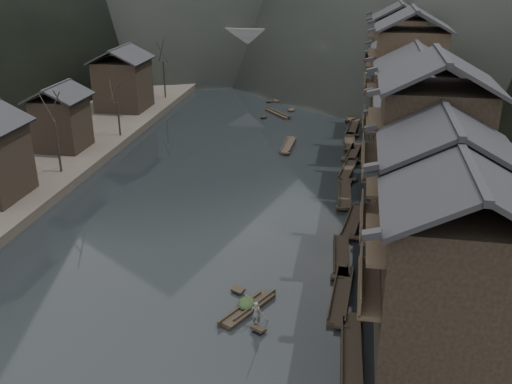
# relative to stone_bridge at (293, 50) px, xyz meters

# --- Properties ---
(water) EXTENTS (300.00, 300.00, 0.00)m
(water) POSITION_rel_stone_bridge_xyz_m (0.00, -72.00, -5.11)
(water) COLOR black
(water) RESTS_ON ground
(left_bank) EXTENTS (40.00, 200.00, 1.20)m
(left_bank) POSITION_rel_stone_bridge_xyz_m (-35.00, -32.00, -4.51)
(left_bank) COLOR #2D2823
(left_bank) RESTS_ON ground
(stilt_houses) EXTENTS (9.00, 67.60, 16.66)m
(stilt_houses) POSITION_rel_stone_bridge_xyz_m (17.28, -52.26, 3.89)
(stilt_houses) COLOR black
(stilt_houses) RESTS_ON ground
(left_houses) EXTENTS (8.10, 53.20, 8.73)m
(left_houses) POSITION_rel_stone_bridge_xyz_m (-20.50, -51.88, 0.55)
(left_houses) COLOR black
(left_houses) RESTS_ON left_bank
(bare_trees) EXTENTS (3.92, 63.69, 7.84)m
(bare_trees) POSITION_rel_stone_bridge_xyz_m (-17.00, -50.72, 1.39)
(bare_trees) COLOR black
(bare_trees) RESTS_ON left_bank
(moored_sampans) EXTENTS (2.83, 60.90, 0.47)m
(moored_sampans) POSITION_rel_stone_bridge_xyz_m (11.87, -51.17, -4.91)
(moored_sampans) COLOR black
(moored_sampans) RESTS_ON water
(midriver_boats) EXTENTS (6.81, 29.61, 0.45)m
(midriver_boats) POSITION_rel_stone_bridge_xyz_m (1.64, -28.22, -4.91)
(midriver_boats) COLOR black
(midriver_boats) RESTS_ON water
(stone_bridge) EXTENTS (40.00, 6.00, 9.00)m
(stone_bridge) POSITION_rel_stone_bridge_xyz_m (0.00, 0.00, 0.00)
(stone_bridge) COLOR #4C4C4F
(stone_bridge) RESTS_ON ground
(hero_sampan) EXTENTS (3.22, 5.04, 0.44)m
(hero_sampan) POSITION_rel_stone_bridge_xyz_m (5.89, -74.34, -4.91)
(hero_sampan) COLOR black
(hero_sampan) RESTS_ON water
(cargo_heap) EXTENTS (1.15, 1.51, 0.69)m
(cargo_heap) POSITION_rel_stone_bridge_xyz_m (5.78, -74.13, -4.33)
(cargo_heap) COLOR black
(cargo_heap) RESTS_ON hero_sampan
(boatman) EXTENTS (0.63, 0.43, 1.68)m
(boatman) POSITION_rel_stone_bridge_xyz_m (6.74, -75.96, -3.83)
(boatman) COLOR #4C4C4F
(boatman) RESTS_ON hero_sampan
(bamboo_pole) EXTENTS (1.28, 2.41, 3.63)m
(bamboo_pole) POSITION_rel_stone_bridge_xyz_m (6.94, -75.96, -1.18)
(bamboo_pole) COLOR #8C7A51
(bamboo_pole) RESTS_ON boatman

